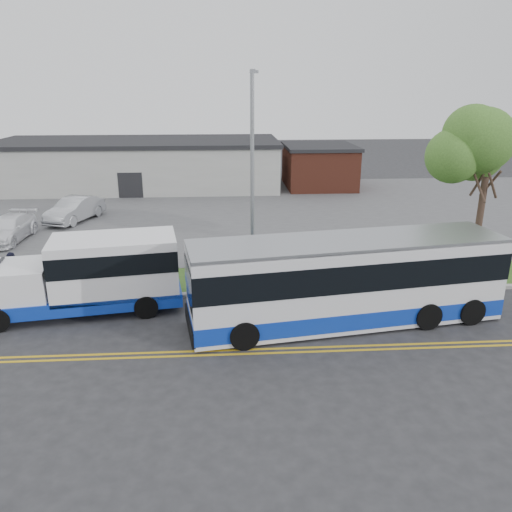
{
  "coord_description": "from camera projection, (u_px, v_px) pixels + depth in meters",
  "views": [
    {
      "loc": [
        1.69,
        -19.58,
        8.88
      ],
      "look_at": [
        3.1,
        1.8,
        1.6
      ],
      "focal_mm": 35.0,
      "sensor_mm": 36.0,
      "label": 1
    }
  ],
  "objects": [
    {
      "name": "transit_bus",
      "position": [
        346.0,
        281.0,
        19.39
      ],
      "size": [
        12.58,
        4.65,
        3.41
      ],
      "rotation": [
        0.0,
        0.0,
        0.15
      ],
      "color": "silver",
      "rests_on": "ground"
    },
    {
      "name": "verge",
      "position": [
        190.0,
        280.0,
        23.97
      ],
      "size": [
        80.0,
        3.3,
        0.1
      ],
      "primitive_type": "cube",
      "color": "#264617",
      "rests_on": "ground"
    },
    {
      "name": "lane_line_north",
      "position": [
        179.0,
        352.0,
        17.61
      ],
      "size": [
        70.0,
        0.12,
        0.01
      ],
      "primitive_type": "cube",
      "color": "gold",
      "rests_on": "ground"
    },
    {
      "name": "streetlight_near",
      "position": [
        252.0,
        173.0,
        22.33
      ],
      "size": [
        0.35,
        1.53,
        9.5
      ],
      "color": "gray",
      "rests_on": "verge"
    },
    {
      "name": "curb",
      "position": [
        188.0,
        295.0,
        22.26
      ],
      "size": [
        80.0,
        0.3,
        0.15
      ],
      "primitive_type": "cube",
      "color": "#9E9B93",
      "rests_on": "ground"
    },
    {
      "name": "brick_wing",
      "position": [
        319.0,
        166.0,
        45.84
      ],
      "size": [
        6.3,
        7.3,
        3.9
      ],
      "color": "brown",
      "rests_on": "ground"
    },
    {
      "name": "commercial_building",
      "position": [
        139.0,
        164.0,
        45.68
      ],
      "size": [
        25.4,
        10.4,
        4.35
      ],
      "color": "#9E9E99",
      "rests_on": "ground"
    },
    {
      "name": "grocery_bag_left",
      "position": [
        6.0,
        291.0,
        22.22
      ],
      "size": [
        0.32,
        0.32,
        0.32
      ],
      "primitive_type": "sphere",
      "color": "white",
      "rests_on": "verge"
    },
    {
      "name": "shuttle_bus",
      "position": [
        96.0,
        272.0,
        20.44
      ],
      "size": [
        8.4,
        3.8,
        3.11
      ],
      "rotation": [
        0.0,
        0.0,
        0.15
      ],
      "color": "#0F32A9",
      "rests_on": "ground"
    },
    {
      "name": "lane_line_south",
      "position": [
        178.0,
        356.0,
        17.33
      ],
      "size": [
        70.0,
        0.12,
        0.01
      ],
      "primitive_type": "cube",
      "color": "gold",
      "rests_on": "ground"
    },
    {
      "name": "ground",
      "position": [
        186.0,
        307.0,
        21.25
      ],
      "size": [
        140.0,
        140.0,
        0.0
      ],
      "primitive_type": "plane",
      "color": "#28282B",
      "rests_on": "ground"
    },
    {
      "name": "parking_lot",
      "position": [
        201.0,
        211.0,
        37.29
      ],
      "size": [
        80.0,
        25.0,
        0.1
      ],
      "primitive_type": "cube",
      "color": "#4C4C4F",
      "rests_on": "ground"
    },
    {
      "name": "parked_car_b",
      "position": [
        8.0,
        229.0,
        29.84
      ],
      "size": [
        2.28,
        5.09,
        1.45
      ],
      "primitive_type": "imported",
      "rotation": [
        0.0,
        0.0,
        -0.05
      ],
      "color": "white",
      "rests_on": "parking_lot"
    },
    {
      "name": "parked_car_a",
      "position": [
        75.0,
        209.0,
        34.17
      ],
      "size": [
        3.31,
        5.26,
        1.64
      ],
      "primitive_type": "imported",
      "rotation": [
        0.0,
        0.0,
        -0.34
      ],
      "color": "#B1B3B9",
      "rests_on": "parking_lot"
    },
    {
      "name": "pedestrian",
      "position": [
        13.0,
        272.0,
        22.22
      ],
      "size": [
        0.82,
        0.77,
        1.89
      ],
      "primitive_type": "imported",
      "rotation": [
        0.0,
        0.0,
        3.75
      ],
      "color": "black",
      "rests_on": "verge"
    },
    {
      "name": "grocery_bag_right",
      "position": [
        24.0,
        286.0,
        22.73
      ],
      "size": [
        0.32,
        0.32,
        0.32
      ],
      "primitive_type": "sphere",
      "color": "white",
      "rests_on": "verge"
    },
    {
      "name": "tree_east",
      "position": [
        490.0,
        148.0,
        22.96
      ],
      "size": [
        5.2,
        5.2,
        8.33
      ],
      "color": "#39281F",
      "rests_on": "verge"
    }
  ]
}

